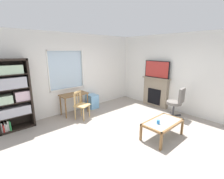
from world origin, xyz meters
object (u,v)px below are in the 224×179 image
(office_chair, at_px, (177,101))
(bookshelf, at_px, (12,94))
(coffee_table, at_px, (163,124))
(tv, at_px, (157,69))
(fireplace, at_px, (156,92))
(sippy_cup, at_px, (158,122))
(desk_under_window, at_px, (74,97))
(plastic_drawer_unit, at_px, (92,101))
(wooden_chair, at_px, (81,105))

(office_chair, bearing_deg, bookshelf, 147.30)
(coffee_table, bearing_deg, tv, 37.71)
(fireplace, distance_m, sippy_cup, 2.55)
(office_chair, height_order, sippy_cup, office_chair)
(desk_under_window, height_order, plastic_drawer_unit, desk_under_window)
(wooden_chair, xyz_separation_m, sippy_cup, (0.72, -2.38, 0.01))
(wooden_chair, bearing_deg, office_chair, -40.42)
(bookshelf, relative_size, desk_under_window, 2.08)
(plastic_drawer_unit, xyz_separation_m, office_chair, (1.54, -2.59, 0.29))
(fireplace, bearing_deg, office_chair, -112.13)
(wooden_chair, height_order, fireplace, fireplace)
(wooden_chair, xyz_separation_m, office_chair, (2.37, -2.02, 0.09))
(plastic_drawer_unit, height_order, office_chair, office_chair)
(fireplace, height_order, coffee_table, fireplace)
(tv, bearing_deg, plastic_drawer_unit, 142.75)
(bookshelf, xyz_separation_m, sippy_cup, (2.46, -3.00, -0.55))
(wooden_chair, height_order, tv, tv)
(fireplace, bearing_deg, bookshelf, 161.21)
(bookshelf, relative_size, coffee_table, 1.82)
(tv, xyz_separation_m, sippy_cup, (-2.08, -1.45, -0.99))
(sippy_cup, bearing_deg, plastic_drawer_unit, 87.75)
(coffee_table, height_order, sippy_cup, sippy_cup)
(tv, distance_m, sippy_cup, 2.72)
(plastic_drawer_unit, height_order, coffee_table, plastic_drawer_unit)
(fireplace, distance_m, coffee_table, 2.42)
(desk_under_window, bearing_deg, fireplace, -27.54)
(bookshelf, height_order, plastic_drawer_unit, bookshelf)
(plastic_drawer_unit, relative_size, coffee_table, 0.49)
(desk_under_window, distance_m, plastic_drawer_unit, 0.86)
(bookshelf, distance_m, desk_under_window, 1.84)
(bookshelf, xyz_separation_m, tv, (4.55, -1.55, 0.44))
(desk_under_window, relative_size, office_chair, 0.94)
(office_chair, bearing_deg, tv, 68.70)
(desk_under_window, bearing_deg, wooden_chair, -94.85)
(wooden_chair, bearing_deg, coffee_table, -69.36)
(tv, distance_m, office_chair, 1.48)
(plastic_drawer_unit, bearing_deg, coffee_table, -88.64)
(sippy_cup, bearing_deg, tv, 34.79)
(wooden_chair, bearing_deg, bookshelf, 160.35)
(plastic_drawer_unit, bearing_deg, wooden_chair, -145.71)
(office_chair, distance_m, coffee_table, 1.53)
(bookshelf, height_order, office_chair, bookshelf)
(fireplace, xyz_separation_m, coffee_table, (-1.92, -1.47, -0.21))
(tv, relative_size, coffee_table, 0.95)
(fireplace, distance_m, tv, 0.89)
(desk_under_window, xyz_separation_m, wooden_chair, (-0.04, -0.52, -0.14))
(plastic_drawer_unit, height_order, tv, tv)
(bookshelf, relative_size, tv, 1.91)
(wooden_chair, distance_m, plastic_drawer_unit, 1.03)
(plastic_drawer_unit, bearing_deg, bookshelf, 178.75)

